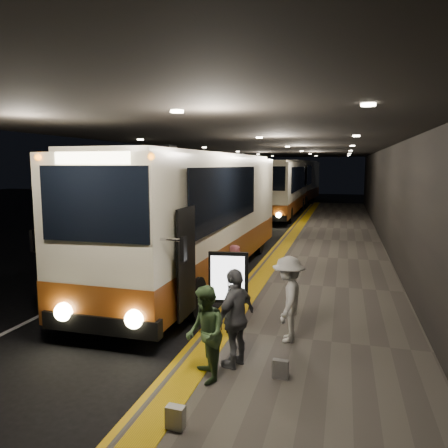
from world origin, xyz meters
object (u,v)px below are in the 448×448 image
Objects in this scene: passenger_waiting_grey at (236,318)px; bag_polka at (281,369)px; passenger_waiting_white at (288,299)px; coach_main at (200,220)px; bag_plain at (176,417)px; info_sign at (228,279)px; passenger_boarding at (237,277)px; stanchion_post at (210,315)px; coach_second at (281,190)px; passenger_waiting_green at (205,334)px; coach_third at (297,184)px.

passenger_waiting_grey reaches higher than bag_polka.
coach_main is at bearing -145.35° from passenger_waiting_white.
coach_main is 8.78m from bag_plain.
passenger_boarding is at bearing 89.04° from info_sign.
info_sign is 0.82m from stanchion_post.
coach_second is 26.36m from bag_plain.
bag_plain is at bearing -81.52° from stanchion_post.
bag_polka is at bearing -59.57° from info_sign.
passenger_boarding is (1.94, -21.20, -0.89)m from coach_second.
bag_plain is (2.44, -8.29, -1.56)m from coach_main.
passenger_waiting_white is at bearing -81.56° from coach_second.
coach_second is 24.75m from bag_polka.
passenger_waiting_green is 1.52m from bag_plain.
passenger_waiting_grey is at bearing -29.36° from passenger_waiting_white.
info_sign reaches higher than passenger_waiting_green.
passenger_waiting_grey is (0.36, 0.63, 0.09)m from passenger_waiting_green.
coach_second is at bearing 95.08° from bag_plain.
coach_third is 34.74m from bag_polka.
passenger_waiting_white is at bearing 72.45° from bag_plain.
coach_main reaches higher than bag_polka.
passenger_waiting_green is at bearing -69.76° from coach_main.
passenger_waiting_grey is at bearing -78.66° from info_sign.
bag_polka is at bearing -36.77° from stanchion_post.
bag_plain is 3.01m from stanchion_post.
passenger_waiting_grey is 5.55× the size of bag_plain.
coach_main is at bearing 171.29° from passenger_waiting_green.
passenger_boarding is 2.19m from passenger_waiting_white.
coach_third reaches higher than passenger_waiting_white.
bag_plain is 0.30× the size of stanchion_post.
passenger_waiting_green is 0.91× the size of passenger_waiting_white.
passenger_boarding is 1.66m from info_sign.
info_sign reaches higher than bag_plain.
bag_polka is (3.59, -6.53, -1.56)m from coach_main.
passenger_waiting_grey is 1.51m from info_sign.
passenger_waiting_white is (1.46, -1.64, 0.07)m from passenger_boarding.
coach_second is 24.35m from passenger_waiting_grey.
passenger_waiting_green is at bearing -153.90° from passenger_boarding.
passenger_waiting_green is 2.06m from info_sign.
passenger_waiting_green is (2.23, -34.91, -0.96)m from coach_third.
coach_second is at bearing 90.66° from coach_main.
coach_third is at bearing 155.71° from passenger_waiting_green.
passenger_waiting_grey is (2.59, -34.28, -0.88)m from coach_third.
bag_polka is 2.34m from info_sign.
coach_third is 36.40m from bag_plain.
bag_polka is 2.03m from stanchion_post.
stanchion_post reaches higher than bag_plain.
bag_polka is at bearing -80.68° from coach_third.
passenger_waiting_grey is 1.64× the size of stanchion_post.
passenger_waiting_white reaches higher than passenger_boarding.
passenger_waiting_white reaches higher than bag_plain.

